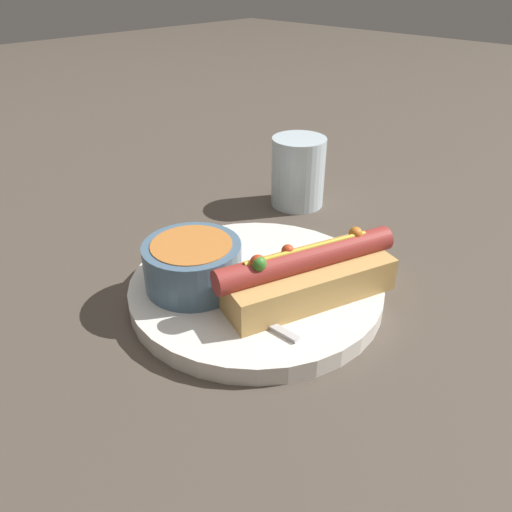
{
  "coord_description": "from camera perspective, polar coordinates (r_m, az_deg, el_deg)",
  "views": [
    {
      "loc": [
        -0.31,
        -0.3,
        0.31
      ],
      "look_at": [
        0.0,
        0.0,
        0.05
      ],
      "focal_mm": 35.0,
      "sensor_mm": 36.0,
      "label": 1
    }
  ],
  "objects": [
    {
      "name": "drinking_glass",
      "position": [
        0.72,
        4.83,
        9.56
      ],
      "size": [
        0.08,
        0.08,
        0.1
      ],
      "color": "silver",
      "rests_on": "ground_plane"
    },
    {
      "name": "soup_bowl",
      "position": [
        0.51,
        -7.25,
        -0.76
      ],
      "size": [
        0.1,
        0.1,
        0.05
      ],
      "color": "slate",
      "rests_on": "dinner_plate"
    },
    {
      "name": "dinner_plate",
      "position": [
        0.53,
        0.0,
        -3.66
      ],
      "size": [
        0.26,
        0.26,
        0.02
      ],
      "color": "white",
      "rests_on": "ground_plane"
    },
    {
      "name": "spoon",
      "position": [
        0.51,
        -5.84,
        -3.57
      ],
      "size": [
        0.03,
        0.16,
        0.01
      ],
      "rotation": [
        0.0,
        0.0,
        1.61
      ],
      "color": "#B7B7BC",
      "rests_on": "dinner_plate"
    },
    {
      "name": "ground_plane",
      "position": [
        0.53,
        0.0,
        -4.52
      ],
      "size": [
        4.0,
        4.0,
        0.0
      ],
      "primitive_type": "plane",
      "color": "#4C4238"
    },
    {
      "name": "hot_dog",
      "position": [
        0.49,
        5.69,
        -2.1
      ],
      "size": [
        0.19,
        0.12,
        0.06
      ],
      "rotation": [
        0.0,
        0.0,
        -0.33
      ],
      "color": "tan",
      "rests_on": "dinner_plate"
    }
  ]
}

